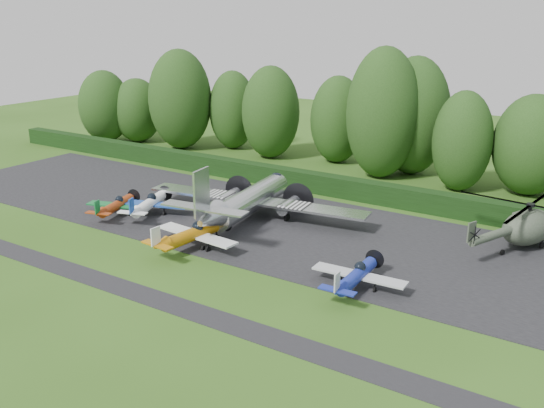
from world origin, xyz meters
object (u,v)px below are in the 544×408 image
Objects in this scene: light_plane_white at (149,204)px; light_plane_orange at (192,234)px; transport_plane at (248,200)px; light_plane_red at (117,205)px; light_plane_blue at (357,275)px; helicopter at (528,224)px.

light_plane_orange is at bearing -6.90° from light_plane_white.
transport_plane reaches higher than light_plane_white.
light_plane_blue is (24.97, -2.15, 0.05)m from light_plane_red.
light_plane_orange is at bearing -168.38° from helicopter.
light_plane_orange is at bearing 3.35° from light_plane_red.
light_plane_blue is 0.52× the size of helicopter.
helicopter is (30.47, 10.39, 0.82)m from light_plane_white.
light_plane_red is (-10.82, -5.38, -0.89)m from transport_plane.
transport_plane is at bearing 86.01° from light_plane_orange.
light_plane_white is at bearing 172.91° from light_plane_blue.
transport_plane reaches higher than helicopter.
helicopter reaches higher than light_plane_red.
light_plane_red is 11.27m from light_plane_orange.
light_plane_blue is 16.32m from helicopter.
helicopter is at bearing 28.31° from light_plane_orange.
light_plane_white is 0.93× the size of light_plane_orange.
transport_plane reaches higher than light_plane_orange.
light_plane_white is 9.51m from light_plane_orange.
helicopter is (7.94, 14.23, 0.89)m from light_plane_blue.
light_plane_orange reaches higher than light_plane_white.
light_plane_red is 0.50× the size of helicopter.
transport_plane is at bearing 154.55° from light_plane_blue.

